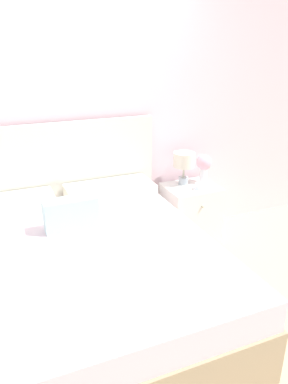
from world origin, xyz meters
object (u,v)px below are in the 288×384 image
(bed, at_px, (83,276))
(nightstand, at_px, (190,213))
(flower_vase, at_px, (204,165))
(teacup, at_px, (199,186))
(table_lamp, at_px, (184,162))

(bed, relative_size, nightstand, 3.40)
(bed, height_order, flower_vase, bed)
(bed, bearing_deg, flower_vase, 27.30)
(flower_vase, height_order, teacup, flower_vase)
(bed, height_order, nightstand, bed)
(teacup, bearing_deg, flower_vase, 47.91)
(table_lamp, bearing_deg, nightstand, -59.82)
(nightstand, xyz_separation_m, teacup, (0.02, -0.10, 0.31))
(bed, height_order, teacup, bed)
(bed, bearing_deg, table_lamp, 32.06)
(bed, bearing_deg, teacup, 24.27)
(flower_vase, bearing_deg, teacup, -132.09)
(teacup, bearing_deg, bed, -155.73)
(flower_vase, relative_size, teacup, 2.54)
(nightstand, bearing_deg, teacup, -78.09)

